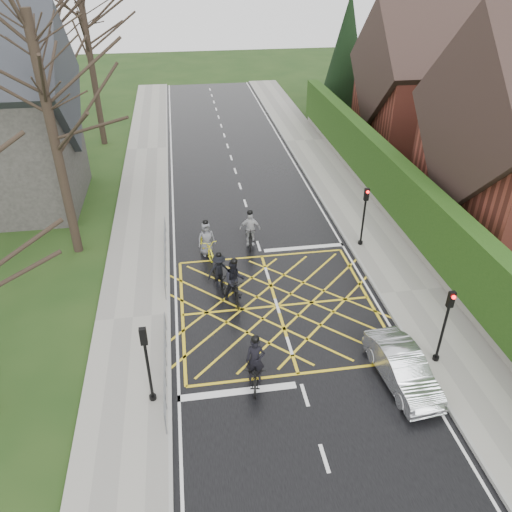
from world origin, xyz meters
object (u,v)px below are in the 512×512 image
object	(u,v)px
cyclist_back	(235,284)
cyclist_front	(250,233)
cyclist_mid	(220,275)
cyclist_lead	(207,243)
car	(403,368)
cyclist_rear	(256,367)

from	to	relation	value
cyclist_back	cyclist_front	xyz separation A→B (m)	(1.31, 4.42, -0.05)
cyclist_mid	cyclist_lead	distance (m)	2.84
cyclist_lead	car	bearing A→B (deg)	-70.50
cyclist_mid	car	world-z (taller)	cyclist_mid
cyclist_rear	cyclist_back	distance (m)	4.85
cyclist_rear	cyclist_front	distance (m)	9.34
cyclist_rear	car	xyz separation A→B (m)	(5.03, -0.79, -0.03)
cyclist_rear	cyclist_mid	size ratio (longest dim) A/B	1.11
cyclist_back	cyclist_lead	world-z (taller)	cyclist_back
car	cyclist_lead	bearing A→B (deg)	117.76
cyclist_mid	cyclist_front	xyz separation A→B (m)	(1.87, 3.42, 0.07)
cyclist_mid	car	size ratio (longest dim) A/B	0.51
cyclist_back	cyclist_front	bearing A→B (deg)	70.83
cyclist_mid	cyclist_front	bearing A→B (deg)	48.58
cyclist_rear	cyclist_lead	world-z (taller)	cyclist_rear
cyclist_rear	cyclist_front	bearing A→B (deg)	92.15
car	cyclist_mid	bearing A→B (deg)	125.72
cyclist_back	cyclist_mid	world-z (taller)	cyclist_back
cyclist_rear	cyclist_back	size ratio (longest dim) A/B	1.04
cyclist_mid	cyclist_front	size ratio (longest dim) A/B	0.96
cyclist_rear	cyclist_lead	size ratio (longest dim) A/B	1.03
cyclist_lead	cyclist_mid	bearing A→B (deg)	-95.86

